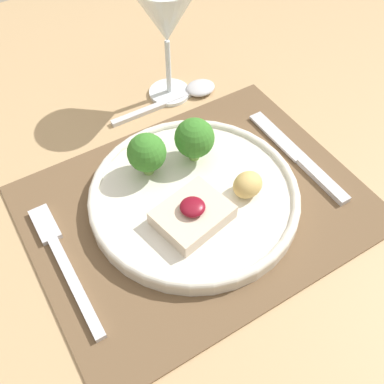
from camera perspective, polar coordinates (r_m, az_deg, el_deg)
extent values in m
plane|color=gray|center=(1.28, 0.33, -23.25)|extent=(8.00, 8.00, 0.00)
cube|color=tan|center=(0.58, 0.67, -2.73)|extent=(1.34, 1.26, 0.03)
cylinder|color=tan|center=(1.44, 9.28, 13.90)|extent=(0.06, 0.06, 0.75)
cube|color=brown|center=(0.57, 0.68, -1.75)|extent=(0.41, 0.32, 0.00)
cylinder|color=silver|center=(0.56, 0.00, -0.76)|extent=(0.26, 0.26, 0.02)
torus|color=silver|center=(0.56, 0.00, -0.26)|extent=(0.26, 0.26, 0.01)
cube|color=beige|center=(0.53, 0.07, -2.94)|extent=(0.10, 0.08, 0.02)
ellipsoid|color=maroon|center=(0.51, 0.07, -1.90)|extent=(0.03, 0.03, 0.01)
cylinder|color=#84B256|center=(0.59, 0.30, 5.00)|extent=(0.01, 0.01, 0.02)
sphere|color=#387A28|center=(0.57, 0.31, 6.87)|extent=(0.05, 0.05, 0.05)
cylinder|color=#84B256|center=(0.58, -5.57, 3.20)|extent=(0.01, 0.01, 0.02)
sphere|color=#387A28|center=(0.56, -5.78, 5.00)|extent=(0.05, 0.05, 0.05)
ellipsoid|color=tan|center=(0.55, 7.08, 0.93)|extent=(0.05, 0.04, 0.03)
cube|color=silver|center=(0.52, -14.59, -11.46)|extent=(0.01, 0.14, 0.01)
cube|color=silver|center=(0.57, -18.16, -3.91)|extent=(0.02, 0.05, 0.01)
cube|color=silver|center=(0.61, 16.26, 1.47)|extent=(0.02, 0.09, 0.01)
cube|color=silver|center=(0.66, 10.73, 6.99)|extent=(0.02, 0.11, 0.00)
cube|color=silver|center=(0.70, -5.10, 10.53)|extent=(0.13, 0.01, 0.01)
ellipsoid|color=silver|center=(0.73, 1.07, 13.10)|extent=(0.05, 0.04, 0.01)
cylinder|color=white|center=(0.72, -2.87, 12.51)|extent=(0.06, 0.06, 0.01)
cylinder|color=white|center=(0.70, -3.03, 15.54)|extent=(0.01, 0.01, 0.09)
cone|color=white|center=(0.65, -3.36, 21.68)|extent=(0.09, 0.09, 0.08)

